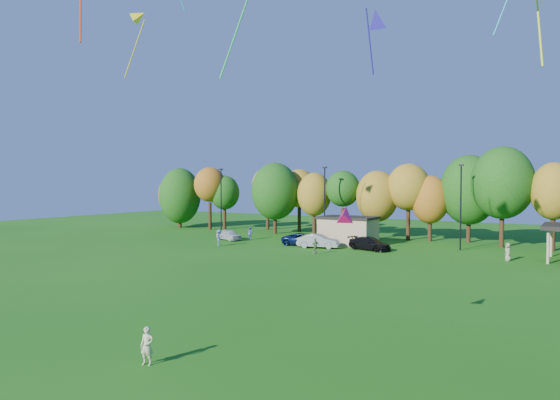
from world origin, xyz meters
The scene contains 16 objects.
ground centered at (0.00, 0.00, 0.00)m, with size 160.00×160.00×0.00m, color #19600F.
tree_line centered at (-1.03, 45.51, 5.91)m, with size 93.57×10.55×11.15m.
lamp_posts centered at (2.00, 40.00, 4.90)m, with size 64.50×0.25×9.09m.
utility_building centered at (-10.00, 38.00, 1.64)m, with size 6.30×4.30×3.25m.
kite_flyer centered at (-1.49, -1.19, 0.75)m, with size 0.55×0.36×1.51m, color beige.
car_a centered at (-24.45, 34.44, 0.67)m, with size 1.59×3.94×1.34m, color silver.
car_b centered at (-11.59, 33.58, 0.76)m, with size 1.60×4.60×1.52m, color #9E9EA3.
car_c centered at (-13.89, 34.59, 0.70)m, with size 2.32×5.04×1.40m, color #0B1945.
car_d centered at (-6.16, 34.84, 0.69)m, with size 1.93×4.76×1.38m, color black.
far_person_0 centered at (-22.54, 36.35, 0.80)m, with size 0.78×0.61×1.61m, color #556BBB.
far_person_1 centered at (-21.98, 29.36, 0.92)m, with size 1.19×0.68×1.84m, color #4860A0.
far_person_2 centered at (7.27, 34.59, 0.82)m, with size 0.80×0.52×1.64m, color #8C9868.
far_person_3 centered at (-9.78, 29.35, 0.79)m, with size 0.92×0.38×1.57m, color #69814F.
kite_1 centered at (4.47, 4.30, 5.86)m, with size 1.06×1.26×1.08m.
kite_8 centered at (-17.45, 13.49, 20.30)m, with size 3.09×2.08×5.40m.
kite_13 centered at (1.56, 15.80, 17.63)m, with size 1.37×2.84×4.58m.
Camera 1 is at (12.98, -14.98, 7.15)m, focal length 32.00 mm.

